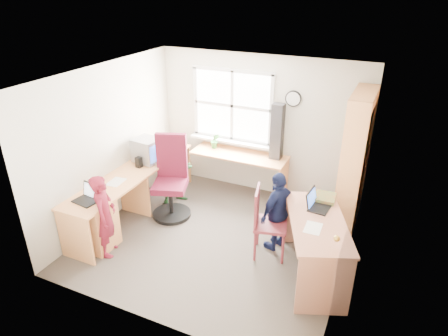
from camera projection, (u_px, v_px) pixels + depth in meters
name	position (u px, v px, depth m)	size (l,w,h in m)	color
room	(220.00, 162.00, 5.42)	(3.64, 3.44, 2.44)	#463E37
l_desk	(129.00, 202.00, 5.94)	(2.38, 2.95, 0.75)	#FFAA65
right_desk	(316.00, 236.00, 4.93)	(1.13, 1.56, 0.82)	tan
bookshelf	(354.00, 166.00, 5.80)	(0.30, 1.02, 2.10)	#FFAA65
swivel_chair	(171.00, 182.00, 6.29)	(0.78, 0.78, 1.32)	black
wooden_chair	(265.00, 220.00, 5.35)	(0.53, 0.53, 1.00)	maroon
crt_monitor	(147.00, 150.00, 6.45)	(0.45, 0.41, 0.40)	gray
laptop_left	(88.00, 197.00, 5.39)	(0.36, 0.31, 0.22)	black
laptop_right	(316.00, 203.00, 5.09)	(0.30, 0.35, 0.22)	black
speaker_a	(139.00, 162.00, 6.31)	(0.10, 0.10, 0.17)	black
speaker_b	(158.00, 149.00, 6.78)	(0.11, 0.11, 0.18)	black
cd_tower	(277.00, 132.00, 6.47)	(0.19, 0.18, 0.93)	black
game_box	(324.00, 197.00, 5.28)	(0.31, 0.31, 0.06)	#B42C16
paper_a	(116.00, 182.00, 5.89)	(0.23, 0.30, 0.00)	white
paper_b	(313.00, 228.00, 4.69)	(0.20, 0.28, 0.00)	white
potted_plant	(215.00, 141.00, 6.99)	(0.15, 0.12, 0.28)	#317B32
person_red	(105.00, 216.00, 5.34)	(0.43, 0.29, 1.19)	maroon
person_green	(177.00, 172.00, 6.61)	(0.55, 0.42, 1.12)	#2B6C36
person_navy	(278.00, 211.00, 5.46)	(0.69, 0.29, 1.17)	#161D44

